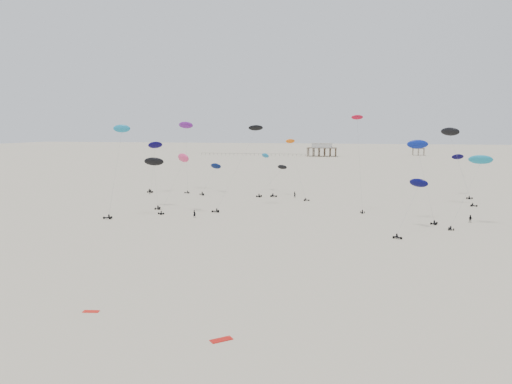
% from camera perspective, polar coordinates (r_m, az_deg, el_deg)
% --- Properties ---
extents(ground_plane, '(900.00, 900.00, 0.00)m').
position_cam_1_polar(ground_plane, '(217.39, 6.52, 1.85)').
color(ground_plane, beige).
extents(pavilion_main, '(21.00, 13.00, 9.80)m').
position_cam_1_polar(pavilion_main, '(367.03, 7.53, 4.72)').
color(pavilion_main, brown).
rests_on(pavilion_main, ground).
extents(pavilion_small, '(9.00, 7.00, 8.00)m').
position_cam_1_polar(pavilion_small, '(397.22, 18.07, 4.51)').
color(pavilion_small, brown).
rests_on(pavilion_small, ground).
extents(pier_fence, '(80.20, 0.20, 1.50)m').
position_cam_1_polar(pier_fence, '(375.50, -0.42, 4.31)').
color(pier_fence, black).
rests_on(pier_fence, ground).
extents(rig_0, '(5.31, 11.89, 11.22)m').
position_cam_1_polar(rig_0, '(159.77, -4.96, 2.27)').
color(rig_0, black).
rests_on(rig_0, ground).
extents(rig_1, '(8.69, 9.00, 11.33)m').
position_cam_1_polar(rig_1, '(151.94, 1.98, 1.58)').
color(rig_1, black).
rests_on(rig_1, ground).
extents(rig_2, '(10.15, 16.40, 24.70)m').
position_cam_1_polar(rig_2, '(129.48, -1.33, 4.69)').
color(rig_2, black).
rests_on(rig_2, ground).
extents(rig_3, '(4.22, 6.14, 23.96)m').
position_cam_1_polar(rig_3, '(124.85, 11.69, 4.63)').
color(rig_3, black).
rests_on(rig_3, ground).
extents(rig_4, '(5.38, 13.57, 15.22)m').
position_cam_1_polar(rig_4, '(165.14, 22.34, 2.72)').
color(rig_4, black).
rests_on(rig_4, ground).
extents(rig_5, '(7.90, 15.46, 15.33)m').
position_cam_1_polar(rig_5, '(106.36, 17.70, -0.05)').
color(rig_5, black).
rests_on(rig_5, ground).
extents(rig_6, '(8.71, 17.57, 18.68)m').
position_cam_1_polar(rig_6, '(159.46, 1.37, 2.77)').
color(rig_6, black).
rests_on(rig_6, ground).
extents(rig_7, '(9.99, 10.65, 16.46)m').
position_cam_1_polar(rig_7, '(115.40, 23.93, 2.55)').
color(rig_7, black).
rests_on(rig_7, ground).
extents(rig_9, '(7.44, 8.66, 14.87)m').
position_cam_1_polar(rig_9, '(123.50, -8.58, 3.24)').
color(rig_9, black).
rests_on(rig_9, ground).
extents(rig_10, '(8.74, 12.19, 19.70)m').
position_cam_1_polar(rig_10, '(148.30, 4.60, 3.40)').
color(rig_10, black).
rests_on(rig_10, ground).
extents(rig_11, '(4.87, 6.64, 21.47)m').
position_cam_1_polar(rig_11, '(119.64, -15.52, 4.24)').
color(rig_11, black).
rests_on(rig_11, ground).
extents(rig_12, '(7.91, 12.93, 23.80)m').
position_cam_1_polar(rig_12, '(168.47, -8.02, 7.08)').
color(rig_12, black).
rests_on(rig_12, ground).
extents(rig_13, '(10.03, 6.78, 20.97)m').
position_cam_1_polar(rig_13, '(144.33, 21.58, 5.51)').
color(rig_13, black).
rests_on(rig_13, ground).
extents(rig_14, '(6.61, 7.24, 13.25)m').
position_cam_1_polar(rig_14, '(133.22, -11.51, 2.63)').
color(rig_14, black).
rests_on(rig_14, ground).
extents(rig_15, '(7.09, 8.22, 18.19)m').
position_cam_1_polar(rig_15, '(116.78, 18.31, 3.62)').
color(rig_15, black).
rests_on(rig_15, ground).
extents(rig_16, '(4.66, 5.99, 16.43)m').
position_cam_1_polar(rig_16, '(163.75, -11.53, 4.49)').
color(rig_16, black).
rests_on(rig_16, ground).
extents(spectator_0, '(0.86, 0.68, 2.11)m').
position_cam_1_polar(spectator_0, '(116.26, -7.05, -2.93)').
color(spectator_0, black).
rests_on(spectator_0, ground).
extents(spectator_1, '(1.10, 0.87, 1.97)m').
position_cam_1_polar(spectator_1, '(119.18, 23.29, -3.23)').
color(spectator_1, black).
rests_on(spectator_1, ground).
extents(spectator_2, '(1.27, 0.81, 2.02)m').
position_cam_1_polar(spectator_2, '(159.96, -12.07, -0.23)').
color(spectator_2, black).
rests_on(spectator_2, ground).
extents(spectator_3, '(0.95, 0.85, 2.15)m').
position_cam_1_polar(spectator_3, '(148.70, 4.44, -0.65)').
color(spectator_3, black).
rests_on(spectator_3, ground).
extents(grounded_kite_a, '(2.25, 2.13, 0.08)m').
position_cam_1_polar(grounded_kite_a, '(51.01, -3.98, -16.53)').
color(grounded_kite_a, red).
rests_on(grounded_kite_a, ground).
extents(grounded_kite_b, '(1.89, 1.00, 0.07)m').
position_cam_1_polar(grounded_kite_b, '(60.85, -18.33, -12.86)').
color(grounded_kite_b, red).
rests_on(grounded_kite_b, ground).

